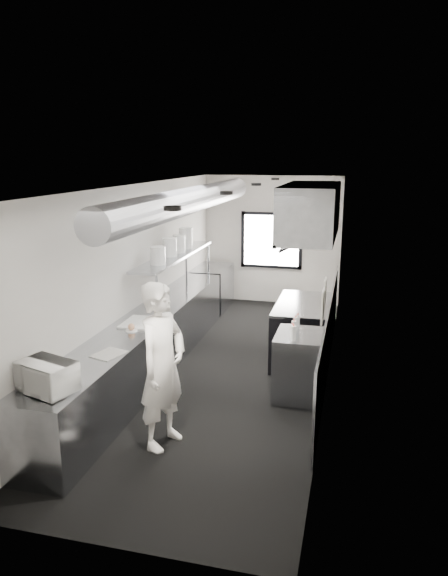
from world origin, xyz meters
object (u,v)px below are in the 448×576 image
Objects in this scene: plate_stack_a at (158,256)px; pass_shelf at (175,256)px; bottle_station at (299,365)px; squeeze_bottle_b at (292,331)px; squeeze_bottle_a at (293,333)px; far_work_table at (212,288)px; deli_tub_a at (65,365)px; cutting_board at (140,322)px; plate_stack_d at (186,238)px; squeeze_bottle_e at (298,321)px; small_plate at (131,331)px; exhaust_hood at (310,212)px; prep_counter at (147,346)px; microwave at (47,377)px; range at (302,331)px; plate_stack_b at (170,247)px; plate_stack_c at (179,244)px; squeeze_bottle_d at (296,324)px; line_cook at (163,366)px; knife_block at (158,293)px; squeeze_bottle_c at (294,328)px; deli_tub_b at (57,368)px.

pass_shelf is at bearing 91.17° from plate_stack_a.
bottle_station is 4.99× the size of squeeze_bottle_b.
far_work_table is at bearing 118.16° from squeeze_bottle_a.
deli_tub_a is 0.83× the size of squeeze_bottle_b.
far_work_table is 4.66m from squeeze_bottle_b.
cutting_board is 1.62× the size of plate_stack_d.
squeeze_bottle_e is at bearing -41.89° from plate_stack_d.
exhaust_hood is at bearing 39.88° from small_plate.
deli_tub_a is at bearing -137.78° from squeeze_bottle_e.
prep_counter is 11.44× the size of microwave.
plate_stack_d reaches higher than range.
plate_stack_d is (0.02, 0.82, 0.03)m from plate_stack_b.
plate_stack_c is (-2.22, 0.50, 1.26)m from range.
bottle_station is at bearing -44.86° from plate_stack_d.
squeeze_bottle_d is at bearing 120.28° from bottle_station.
knife_block is at bearing 37.69° from line_cook.
squeeze_bottle_b is 0.32m from squeeze_bottle_d.
range is 10.66× the size of deli_tub_a.
bottle_station is 4.53m from far_work_table.
plate_stack_a is at bearing -166.08° from exhaust_hood.
line_cook is at bearing -126.10° from squeeze_bottle_d.
line_cook is at bearing -79.94° from knife_block.
deli_tub_a is (-0.09, -3.53, -0.58)m from pass_shelf.
far_work_table is at bearing 119.34° from squeeze_bottle_c.
plate_stack_d is 1.93× the size of squeeze_bottle_a.
knife_block is 1.40× the size of squeeze_bottle_e.
bottle_station is 0.57m from squeeze_bottle_d.
plate_stack_c is (-2.28, 0.50, -0.67)m from exhaust_hood.
knife_block is at bearing 114.84° from plate_stack_a.
range is at bearing 94.57° from bottle_station.
squeeze_bottle_d is at bearing 15.02° from small_plate.
deli_tub_a is at bearing -146.59° from squeeze_bottle_a.
deli_tub_a is at bearing 73.62° from deli_tub_b.
squeeze_bottle_c is 0.18m from squeeze_bottle_d.
squeeze_bottle_d is (2.37, 2.09, 0.04)m from deli_tub_b.
range is at bearing -6.80° from line_cook.
microwave is (-0.00, -6.29, 0.61)m from far_work_table.
range is 9.08× the size of squeeze_bottle_e.
plate_stack_c is at bearing 91.92° from cutting_board.
squeeze_bottle_e reaches higher than deli_tub_b.
squeeze_bottle_e is at bearing 9.73° from cutting_board.
squeeze_bottle_e reaches higher than prep_counter.
line_cook reaches higher than pass_shelf.
small_plate is 0.52× the size of plate_stack_b.
squeeze_bottle_d is (1.27, 1.75, 0.04)m from line_cook.
range is at bearing -7.67° from pass_shelf.
plate_stack_b is (-0.08, 1.33, 1.28)m from prep_counter.
pass_shelf is at bearing 78.20° from plate_stack_b.
prep_counter is 2.66m from microwave.
small_plate is 2.91m from plate_stack_d.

